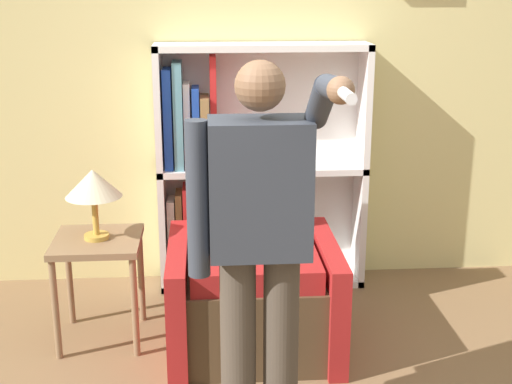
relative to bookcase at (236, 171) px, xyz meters
name	(u,v)px	position (x,y,z in m)	size (l,w,h in m)	color
wall_back	(244,65)	(0.07, 0.16, 0.64)	(8.00, 0.11, 2.80)	#DBCC84
bookcase	(236,171)	(0.00, 0.00, 0.00)	(1.31, 0.28, 1.55)	white
armchair	(252,278)	(0.05, -0.78, -0.39)	(0.89, 0.84, 1.18)	#4C3823
person_standing	(260,238)	(0.02, -1.67, 0.17)	(0.55, 0.78, 1.64)	#473D33
side_table	(98,256)	(-0.78, -0.71, -0.27)	(0.46, 0.46, 0.59)	#846647
table_lamp	(93,185)	(-0.78, -0.71, 0.13)	(0.30, 0.30, 0.38)	gold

